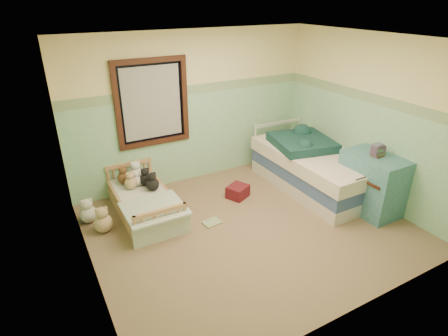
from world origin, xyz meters
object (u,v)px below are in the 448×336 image
toddler_bed_frame (145,208)px  floor_book (212,222)px  plush_floor_tan (103,223)px  dresser (372,183)px  twin_bed_frame (313,182)px  red_pillow (238,191)px  plush_floor_cream (89,214)px

toddler_bed_frame → floor_book: toddler_bed_frame is taller
plush_floor_tan → dresser: bearing=-20.4°
twin_bed_frame → floor_book: size_ratio=8.64×
dresser → red_pillow: dresser is taller
plush_floor_cream → twin_bed_frame: bearing=-12.2°
dresser → floor_book: (-2.24, 0.80, -0.43)m
toddler_bed_frame → red_pillow: bearing=-9.7°
twin_bed_frame → floor_book: (-1.98, -0.13, -0.10)m
plush_floor_tan → twin_bed_frame: 3.39m
twin_bed_frame → red_pillow: (-1.27, 0.34, -0.01)m
plush_floor_tan → floor_book: plush_floor_tan is taller
plush_floor_cream → floor_book: bearing=-30.4°
red_pillow → floor_book: (-0.71, -0.47, -0.09)m
twin_bed_frame → dresser: 1.03m
floor_book → plush_floor_cream: bearing=142.5°
red_pillow → dresser: bearing=-39.7°
toddler_bed_frame → red_pillow: (1.46, -0.25, 0.00)m
plush_floor_tan → floor_book: 1.50m
floor_book → twin_bed_frame: bearing=-3.2°
twin_bed_frame → floor_book: twin_bed_frame is taller
twin_bed_frame → floor_book: bearing=-176.2°
twin_bed_frame → dresser: dresser is taller
plush_floor_cream → red_pillow: 2.27m
plush_floor_tan → red_pillow: size_ratio=0.81×
twin_bed_frame → dresser: bearing=-74.2°
plush_floor_cream → red_pillow: plush_floor_cream is taller
plush_floor_tan → floor_book: size_ratio=1.04×
plush_floor_tan → twin_bed_frame: bearing=-7.0°
toddler_bed_frame → dresser: dresser is taller
plush_floor_cream → floor_book: (1.52, -0.89, -0.11)m
toddler_bed_frame → plush_floor_tan: bearing=-165.2°
red_pillow → plush_floor_cream: bearing=169.3°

